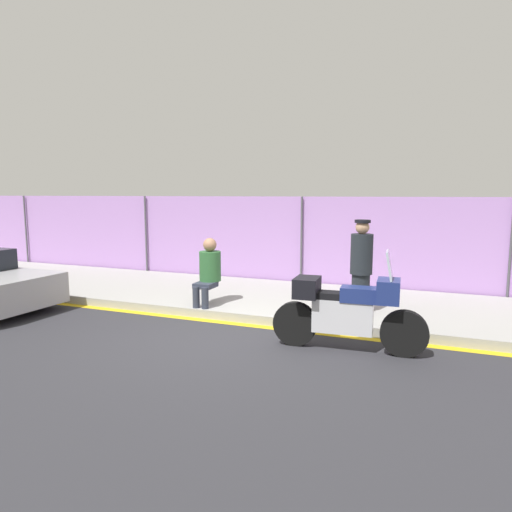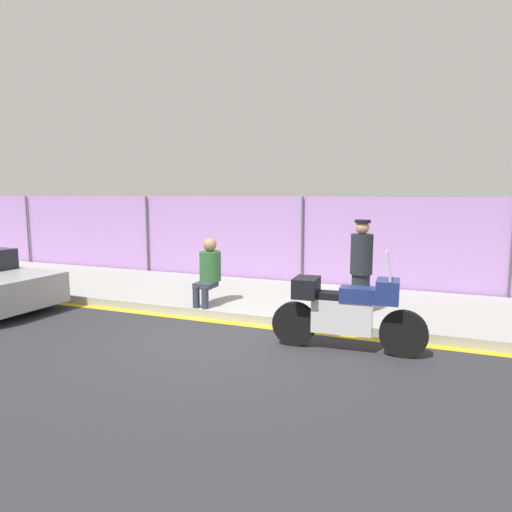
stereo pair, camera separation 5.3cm
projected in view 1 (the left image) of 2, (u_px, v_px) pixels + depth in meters
The scene contains 7 objects.
ground_plane at pixel (229, 339), 7.47m from camera, with size 120.00×120.00×0.00m, color #2D2D33.
sidewalk at pixel (279, 300), 9.84m from camera, with size 33.85×3.36×0.17m.
curb_paint_stripe at pixel (248, 325), 8.22m from camera, with size 33.85×0.18×0.01m.
storefront_fence at pixel (302, 243), 11.33m from camera, with size 32.15×0.17×2.28m.
motorcycle at pixel (347, 310), 6.83m from camera, with size 2.32×0.58×1.55m.
officer_standing at pixel (361, 266), 8.33m from camera, with size 0.40×0.40×1.72m.
person_seated_on_curb at pixel (209, 268), 9.01m from camera, with size 0.43×0.70×1.32m.
Camera 1 is at (3.07, -6.55, 2.36)m, focal length 32.00 mm.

